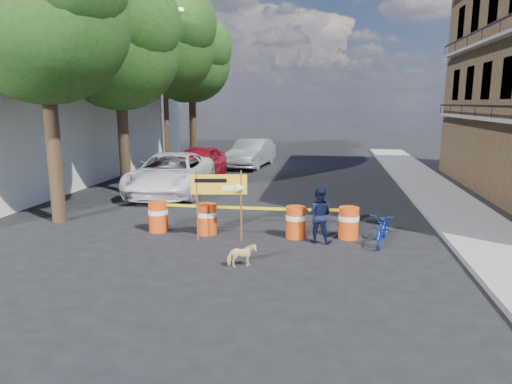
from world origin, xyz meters
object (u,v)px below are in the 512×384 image
(dog, at_px, (242,255))
(barrel_far_left, at_px, (158,216))
(pedestrian, at_px, (319,215))
(sedan_red, at_px, (198,163))
(detour_sign, at_px, (227,190))
(suv_white, at_px, (171,173))
(sedan_silver, at_px, (252,153))
(barrel_mid_left, at_px, (207,218))
(bicycle, at_px, (384,213))
(barrel_mid_right, at_px, (296,222))
(barrel_far_right, at_px, (349,222))

(dog, bearing_deg, barrel_far_left, 25.99)
(pedestrian, xyz_separation_m, sedan_red, (-6.06, 9.21, 0.09))
(detour_sign, bearing_deg, sedan_red, 101.72)
(dog, xyz_separation_m, suv_white, (-4.62, 8.26, 0.56))
(sedan_silver, bearing_deg, pedestrian, -65.72)
(detour_sign, relative_size, pedestrian, 1.28)
(barrel_mid_left, xyz_separation_m, sedan_red, (-2.84, 8.92, 0.39))
(bicycle, distance_m, sedan_silver, 15.64)
(detour_sign, height_order, dog, detour_sign)
(barrel_mid_right, height_order, sedan_red, sedan_red)
(pedestrian, distance_m, sedan_silver, 15.19)
(detour_sign, xyz_separation_m, sedan_red, (-3.56, 9.48, -0.59))
(sedan_silver, bearing_deg, barrel_mid_right, -67.76)
(barrel_mid_right, xyz_separation_m, detour_sign, (-1.86, -0.61, 0.98))
(bicycle, bearing_deg, barrel_mid_left, -168.42)
(barrel_mid_left, bearing_deg, barrel_far_left, 178.17)
(barrel_mid_right, relative_size, detour_sign, 0.46)
(suv_white, xyz_separation_m, sedan_silver, (2.00, 8.54, -0.02))
(detour_sign, xyz_separation_m, sedan_silver, (-1.83, 14.84, -0.63))
(pedestrian, xyz_separation_m, dog, (-1.71, -2.23, -0.49))
(barrel_far_left, xyz_separation_m, barrel_far_right, (5.56, 0.16, 0.00))
(dog, bearing_deg, pedestrian, -61.07)
(barrel_mid_right, xyz_separation_m, pedestrian, (0.64, -0.33, 0.30))
(sedan_silver, bearing_deg, sedan_red, -100.23)
(bicycle, height_order, suv_white, bicycle)
(barrel_mid_left, xyz_separation_m, barrel_far_right, (4.06, 0.20, 0.00))
(dog, relative_size, sedan_red, 0.13)
(detour_sign, bearing_deg, barrel_mid_left, 132.96)
(barrel_far_left, relative_size, dog, 1.35)
(detour_sign, relative_size, sedan_silver, 0.40)
(dog, distance_m, suv_white, 9.48)
(barrel_far_right, bearing_deg, pedestrian, -149.23)
(barrel_mid_left, distance_m, sedan_silver, 14.32)
(barrel_mid_right, height_order, detour_sign, detour_sign)
(sedan_silver, bearing_deg, detour_sign, -75.25)
(barrel_mid_left, xyz_separation_m, pedestrian, (3.22, -0.29, 0.30))
(barrel_far_left, relative_size, sedan_red, 0.18)
(pedestrian, bearing_deg, barrel_far_right, -141.12)
(barrel_far_left, distance_m, sedan_silver, 14.23)
(barrel_mid_right, height_order, sedan_silver, sedan_silver)
(barrel_mid_left, distance_m, barrel_mid_right, 2.58)
(barrel_far_left, distance_m, detour_sign, 2.51)
(detour_sign, bearing_deg, pedestrian, -2.54)
(pedestrian, bearing_deg, sedan_red, -48.51)
(barrel_far_right, distance_m, sedan_silver, 14.99)
(barrel_mid_right, distance_m, detour_sign, 2.19)
(barrel_mid_right, xyz_separation_m, suv_white, (-5.69, 5.69, 0.37))
(barrel_mid_left, bearing_deg, sedan_silver, 94.43)
(suv_white, height_order, sedan_red, sedan_red)
(detour_sign, height_order, pedestrian, detour_sign)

